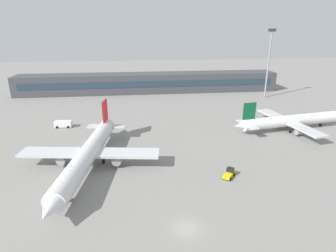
{
  "coord_description": "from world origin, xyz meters",
  "views": [
    {
      "loc": [
        -7.21,
        -35.6,
        29.7
      ],
      "look_at": [
        1.97,
        40.0,
        3.0
      ],
      "focal_mm": 30.09,
      "sensor_mm": 36.0,
      "label": 1
    }
  ],
  "objects": [
    {
      "name": "terminal_building",
      "position": [
        0.0,
        99.49,
        4.5
      ],
      "size": [
        123.13,
        12.13,
        9.0
      ],
      "color": "#3F4247",
      "rests_on": "ground_plane"
    },
    {
      "name": "airplane_near",
      "position": [
        -17.95,
        22.41,
        3.39
      ],
      "size": [
        31.61,
        44.97,
        11.13
      ],
      "color": "silver",
      "rests_on": "ground_plane"
    },
    {
      "name": "service_van_white",
      "position": [
        -29.8,
        51.32,
        1.11
      ],
      "size": [
        5.35,
        2.65,
        2.08
      ],
      "color": "white",
      "rests_on": "ground_plane"
    },
    {
      "name": "ground_plane",
      "position": [
        0.0,
        40.0,
        0.0
      ],
      "size": [
        400.0,
        400.0,
        0.0
      ],
      "primitive_type": "plane",
      "color": "gray"
    },
    {
      "name": "floodlight_tower_west",
      "position": [
        50.72,
        81.77,
        16.73
      ],
      "size": [
        3.2,
        0.8,
        29.32
      ],
      "color": "gray",
      "rests_on": "ground_plane"
    },
    {
      "name": "airplane_mid",
      "position": [
        40.1,
        40.59,
        2.93
      ],
      "size": [
        38.83,
        27.32,
        9.62
      ],
      "color": "white",
      "rests_on": "ground_plane"
    },
    {
      "name": "baggage_tug_yellow",
      "position": [
        11.85,
        14.86,
        0.8
      ],
      "size": [
        3.38,
        3.77,
        1.75
      ],
      "color": "yellow",
      "rests_on": "ground_plane"
    }
  ]
}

